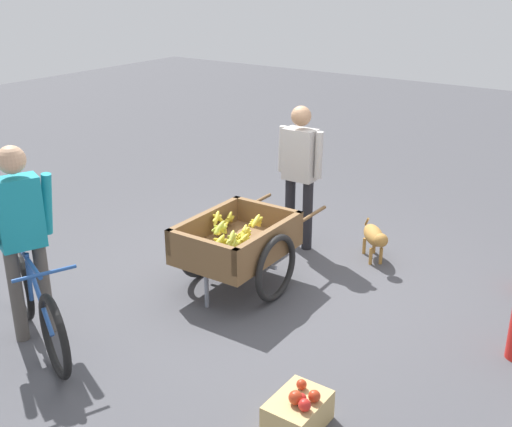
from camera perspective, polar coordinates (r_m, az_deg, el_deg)
The scene contains 7 objects.
ground_plane at distance 6.20m, azimuth 1.13°, elevation -6.41°, with size 24.00×24.00×0.00m, color #47474C.
fruit_cart at distance 5.97m, azimuth -1.74°, elevation -2.87°, with size 1.66×0.95×0.73m.
vendor_person at distance 6.70m, azimuth 3.98°, elevation 4.35°, with size 0.21×0.53×1.57m.
bicycle at distance 5.42m, azimuth -19.19°, elevation -7.85°, with size 0.73×1.56×0.85m.
cyclist_person at distance 5.29m, azimuth -20.42°, elevation -1.12°, with size 0.49×0.32×1.64m.
dog at distance 6.69m, azimuth 10.64°, elevation -2.06°, with size 0.54×0.47×0.40m.
apple_crate at distance 4.43m, azimuth 3.82°, elevation -17.37°, with size 0.44×0.32×0.32m.
Camera 1 is at (4.56, 3.05, 2.89)m, focal length 44.39 mm.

